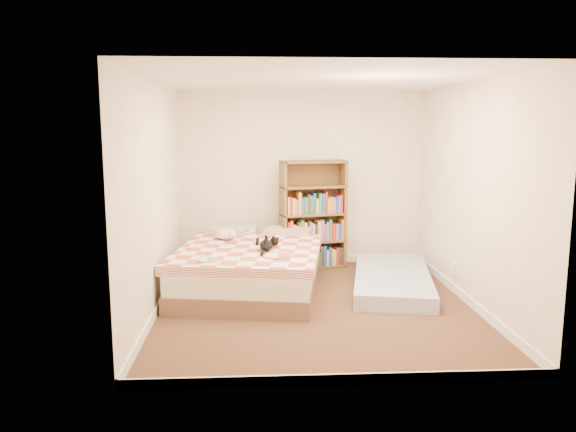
{
  "coord_description": "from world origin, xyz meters",
  "views": [
    {
      "loc": [
        -0.65,
        -6.09,
        2.03
      ],
      "look_at": [
        -0.29,
        0.3,
        0.98
      ],
      "focal_mm": 35.0,
      "sensor_mm": 36.0,
      "label": 1
    }
  ],
  "objects": [
    {
      "name": "white_dog",
      "position": [
        -1.04,
        1.08,
        0.62
      ],
      "size": [
        0.31,
        0.33,
        0.14
      ],
      "rotation": [
        0.0,
        0.0,
        -0.13
      ],
      "color": "silver",
      "rests_on": "bed"
    },
    {
      "name": "floor_mattress",
      "position": [
        1.05,
        0.66,
        0.09
      ],
      "size": [
        1.31,
        2.19,
        0.18
      ],
      "primitive_type": "cube",
      "rotation": [
        0.0,
        0.0,
        -0.2
      ],
      "color": "#7D8DD1",
      "rests_on": "room"
    },
    {
      "name": "bookshelf",
      "position": [
        0.14,
        1.74,
        0.56
      ],
      "size": [
        0.98,
        0.48,
        1.53
      ],
      "rotation": [
        0.0,
        0.0,
        0.2
      ],
      "color": "brown",
      "rests_on": "room"
    },
    {
      "name": "room",
      "position": [
        0.0,
        0.0,
        1.2
      ],
      "size": [
        3.51,
        4.01,
        2.51
      ],
      "color": "#48321F",
      "rests_on": "ground"
    },
    {
      "name": "bed",
      "position": [
        -0.73,
        0.73,
        0.28
      ],
      "size": [
        1.95,
        2.51,
        0.61
      ],
      "rotation": [
        0.0,
        0.0,
        -0.15
      ],
      "color": "brown",
      "rests_on": "room"
    },
    {
      "name": "black_cat",
      "position": [
        -0.54,
        0.47,
        0.61
      ],
      "size": [
        0.32,
        0.6,
        0.14
      ],
      "rotation": [
        0.0,
        0.0,
        -0.56
      ],
      "color": "black",
      "rests_on": "bed"
    }
  ]
}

